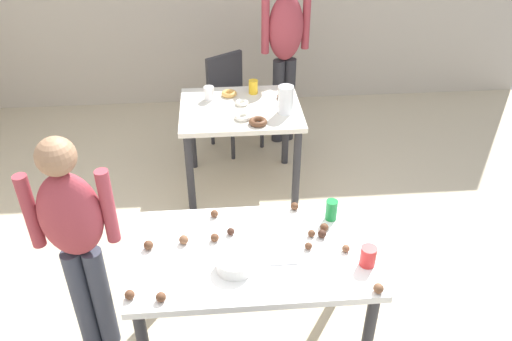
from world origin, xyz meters
name	(u,v)px	position (x,y,z in m)	size (l,w,h in m)	color
ground_plane	(268,319)	(0.00, 0.00, 0.00)	(6.40, 6.40, 0.00)	beige
dining_table_near	(253,264)	(-0.11, -0.17, 0.65)	(1.27, 0.75, 0.75)	white
dining_table_far	(241,120)	(-0.08, 1.48, 0.63)	(0.95, 0.77, 0.75)	silver
chair_far_table	(231,96)	(-0.12, 2.21, 0.50)	(0.55, 0.55, 0.87)	#2D2D33
person_girl_near	(76,235)	(-1.02, -0.07, 0.84)	(0.45, 0.21, 1.42)	#383D4C
person_adult_far	(285,42)	(0.37, 2.23, 0.99)	(0.45, 0.27, 1.64)	#28282D
mixing_bowl	(235,263)	(-0.21, -0.29, 0.78)	(0.19, 0.19, 0.07)	white
soda_can	(331,210)	(0.35, 0.06, 0.81)	(0.07, 0.07, 0.12)	#198438
fork_near	(281,264)	(0.03, -0.28, 0.75)	(0.17, 0.02, 0.01)	silver
cup_near_0	(368,256)	(0.46, -0.32, 0.80)	(0.08, 0.08, 0.11)	red
cake_ball_0	(295,206)	(0.16, 0.16, 0.77)	(0.05, 0.05, 0.05)	brown
cake_ball_1	(378,288)	(0.46, -0.51, 0.78)	(0.05, 0.05, 0.05)	brown
cake_ball_2	(130,295)	(-0.71, -0.45, 0.77)	(0.05, 0.05, 0.05)	brown
cake_ball_3	(346,248)	(0.37, -0.22, 0.77)	(0.04, 0.04, 0.04)	brown
cake_ball_4	(214,214)	(-0.30, 0.13, 0.77)	(0.04, 0.04, 0.04)	brown
cake_ball_5	(184,240)	(-0.47, -0.08, 0.77)	(0.05, 0.05, 0.05)	brown
cake_ball_6	(215,238)	(-0.30, -0.08, 0.77)	(0.05, 0.05, 0.05)	brown
cake_ball_7	(231,231)	(-0.22, -0.03, 0.77)	(0.04, 0.04, 0.04)	#3D2319
cake_ball_8	(148,245)	(-0.65, -0.11, 0.78)	(0.05, 0.05, 0.05)	brown
cake_ball_9	(324,227)	(0.29, -0.04, 0.77)	(0.05, 0.05, 0.05)	brown
cake_ball_10	(311,233)	(0.22, -0.08, 0.77)	(0.04, 0.04, 0.04)	brown
cake_ball_11	(308,246)	(0.18, -0.18, 0.77)	(0.04, 0.04, 0.04)	brown
cake_ball_12	(161,297)	(-0.56, -0.48, 0.77)	(0.05, 0.05, 0.05)	brown
cake_ball_13	(322,234)	(0.27, -0.10, 0.77)	(0.05, 0.05, 0.05)	#3D2319
pitcher_far	(286,100)	(0.26, 1.36, 0.86)	(0.12, 0.12, 0.22)	white
cup_far_0	(253,87)	(0.04, 1.73, 0.81)	(0.08, 0.08, 0.11)	yellow
cup_far_1	(209,93)	(-0.32, 1.64, 0.80)	(0.08, 0.08, 0.11)	white
donut_far_0	(258,122)	(0.04, 1.19, 0.77)	(0.14, 0.14, 0.04)	brown
donut_far_1	(285,96)	(0.29, 1.61, 0.77)	(0.13, 0.13, 0.04)	brown
donut_far_2	(243,117)	(-0.07, 1.29, 0.77)	(0.13, 0.13, 0.04)	white
donut_far_3	(242,103)	(-0.06, 1.53, 0.77)	(0.11, 0.11, 0.03)	white
donut_far_4	(229,94)	(-0.16, 1.70, 0.77)	(0.13, 0.13, 0.04)	gold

